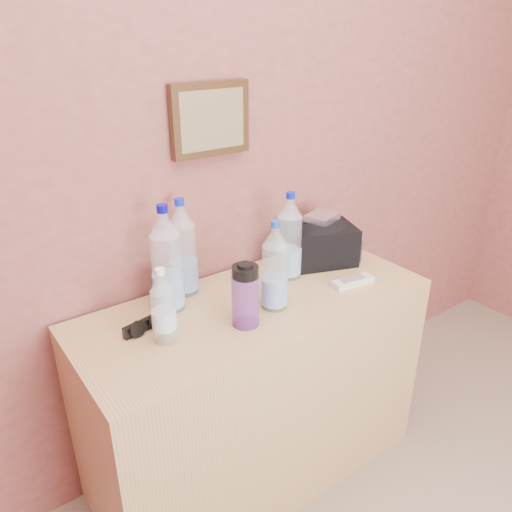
{
  "coord_description": "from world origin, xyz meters",
  "views": [
    {
      "loc": [
        -0.91,
        0.47,
        1.7
      ],
      "look_at": [
        -0.01,
        1.71,
        0.98
      ],
      "focal_mm": 35.0,
      "sensor_mm": 36.0,
      "label": 1
    }
  ],
  "objects": [
    {
      "name": "picture_frame",
      "position": [
        -0.01,
        1.98,
        1.4
      ],
      "size": [
        0.3,
        0.03,
        0.25
      ],
      "primitive_type": null,
      "color": "#382311",
      "rests_on": "room_shell"
    },
    {
      "name": "sunglasses",
      "position": [
        -0.4,
        1.78,
        0.82
      ],
      "size": [
        0.16,
        0.08,
        0.04
      ],
      "primitive_type": null,
      "rotation": [
        0.0,
        0.0,
        0.19
      ],
      "color": "black",
      "rests_on": "dresser"
    },
    {
      "name": "pet_large_c",
      "position": [
        0.21,
        1.8,
        0.95
      ],
      "size": [
        0.09,
        0.09,
        0.34
      ],
      "rotation": [
        0.0,
        0.0,
        0.03
      ],
      "color": "silver",
      "rests_on": "dresser"
    },
    {
      "name": "ac_remote",
      "position": [
        0.37,
        1.6,
        0.81
      ],
      "size": [
        0.17,
        0.08,
        0.02
      ],
      "primitive_type": "cube",
      "rotation": [
        0.0,
        0.0,
        -0.14
      ],
      "color": "white",
      "rests_on": "dresser"
    },
    {
      "name": "dresser",
      "position": [
        -0.01,
        1.71,
        0.4
      ],
      "size": [
        1.28,
        0.54,
        0.8
      ],
      "primitive_type": "cube",
      "color": "#9D7044",
      "rests_on": "ground"
    },
    {
      "name": "foil_packet",
      "position": [
        0.41,
        1.83,
        0.99
      ],
      "size": [
        0.15,
        0.13,
        0.03
      ],
      "primitive_type": "cube",
      "rotation": [
        0.0,
        0.0,
        0.3
      ],
      "color": "white",
      "rests_on": "toiletry_bag"
    },
    {
      "name": "pet_large_d",
      "position": [
        0.03,
        1.65,
        0.94
      ],
      "size": [
        0.09,
        0.09,
        0.32
      ],
      "rotation": [
        0.0,
        0.0,
        -0.42
      ],
      "color": "silver",
      "rests_on": "dresser"
    },
    {
      "name": "pet_small",
      "position": [
        -0.37,
        1.69,
        0.91
      ],
      "size": [
        0.07,
        0.07,
        0.25
      ],
      "rotation": [
        0.0,
        0.0,
        0.36
      ],
      "color": "silver",
      "rests_on": "dresser"
    },
    {
      "name": "toiletry_bag",
      "position": [
        0.4,
        1.82,
        0.89
      ],
      "size": [
        0.31,
        0.27,
        0.18
      ],
      "primitive_type": null,
      "rotation": [
        0.0,
        0.0,
        -0.35
      ],
      "color": "black",
      "rests_on": "dresser"
    },
    {
      "name": "pet_large_a",
      "position": [
        -0.27,
        1.85,
        0.97
      ],
      "size": [
        0.1,
        0.1,
        0.38
      ],
      "rotation": [
        0.0,
        0.0,
        0.22
      ],
      "color": "silver",
      "rests_on": "dresser"
    },
    {
      "name": "nalgene_bottle",
      "position": [
        -0.12,
        1.62,
        0.91
      ],
      "size": [
        0.09,
        0.09,
        0.22
      ],
      "rotation": [
        0.0,
        0.0,
        0.03
      ],
      "color": "purple",
      "rests_on": "dresser"
    },
    {
      "name": "pet_large_b",
      "position": [
        -0.17,
        1.93,
        0.96
      ],
      "size": [
        0.1,
        0.1,
        0.36
      ],
      "rotation": [
        0.0,
        0.0,
        -0.21
      ],
      "color": "silver",
      "rests_on": "dresser"
    }
  ]
}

